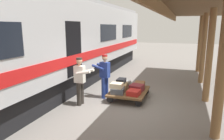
% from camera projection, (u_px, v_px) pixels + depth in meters
% --- Properties ---
extents(ground_plane, '(60.00, 60.00, 0.00)m').
position_uv_depth(ground_plane, '(131.00, 106.00, 7.42)').
color(ground_plane, slate).
extents(platform_canopy, '(3.20, 14.84, 3.56)m').
position_uv_depth(platform_canopy, '(217.00, 9.00, 5.97)').
color(platform_canopy, brown).
rests_on(platform_canopy, ground_plane).
extents(train_car, '(3.02, 21.59, 4.00)m').
position_uv_depth(train_car, '(40.00, 45.00, 8.19)').
color(train_car, '#B7BABF').
rests_on(train_car, ground_plane).
extents(luggage_cart, '(1.35, 1.80, 0.32)m').
position_uv_depth(luggage_cart, '(129.00, 91.00, 8.15)').
color(luggage_cart, brown).
rests_on(luggage_cart, ground_plane).
extents(suitcase_slate_roller, '(0.52, 0.56, 0.22)m').
position_uv_depth(suitcase_slate_roller, '(118.00, 90.00, 7.76)').
color(suitcase_slate_roller, '#4C515B').
rests_on(suitcase_slate_roller, luggage_cart).
extents(suitcase_maroon_trunk, '(0.54, 0.56, 0.25)m').
position_uv_depth(suitcase_maroon_trunk, '(137.00, 88.00, 8.02)').
color(suitcase_maroon_trunk, maroon).
rests_on(suitcase_maroon_trunk, luggage_cart).
extents(suitcase_gray_aluminum, '(0.43, 0.54, 0.21)m').
position_uv_depth(suitcase_gray_aluminum, '(125.00, 84.00, 8.68)').
color(suitcase_gray_aluminum, '#9EA0A5').
rests_on(suitcase_gray_aluminum, luggage_cart).
extents(suitcase_tan_vintage, '(0.47, 0.65, 0.26)m').
position_uv_depth(suitcase_tan_vintage, '(122.00, 86.00, 8.22)').
color(suitcase_tan_vintage, tan).
rests_on(suitcase_tan_vintage, luggage_cart).
extents(suitcase_red_plastic, '(0.47, 0.51, 0.18)m').
position_uv_depth(suitcase_red_plastic, '(134.00, 93.00, 7.57)').
color(suitcase_red_plastic, '#AD231E').
rests_on(suitcase_red_plastic, luggage_cart).
extents(suitcase_brown_leather, '(0.41, 0.58, 0.23)m').
position_uv_depth(suitcase_brown_leather, '(139.00, 85.00, 8.48)').
color(suitcase_brown_leather, brown).
rests_on(suitcase_brown_leather, luggage_cart).
extents(suitcase_black_hardshell, '(0.31, 0.46, 0.17)m').
position_uv_depth(suitcase_black_hardshell, '(121.00, 81.00, 8.21)').
color(suitcase_black_hardshell, black).
rests_on(suitcase_black_hardshell, suitcase_tan_vintage).
extents(suitcase_cream_canvas, '(0.44, 0.38, 0.19)m').
position_uv_depth(suitcase_cream_canvas, '(117.00, 85.00, 7.70)').
color(suitcase_cream_canvas, beige).
rests_on(suitcase_cream_canvas, suitcase_slate_roller).
extents(porter_in_overalls, '(0.72, 0.53, 1.70)m').
position_uv_depth(porter_in_overalls, '(104.00, 75.00, 8.12)').
color(porter_in_overalls, navy).
rests_on(porter_in_overalls, ground_plane).
extents(porter_by_door, '(0.67, 0.42, 1.70)m').
position_uv_depth(porter_by_door, '(80.00, 80.00, 7.36)').
color(porter_by_door, '#332D28').
rests_on(porter_by_door, ground_plane).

